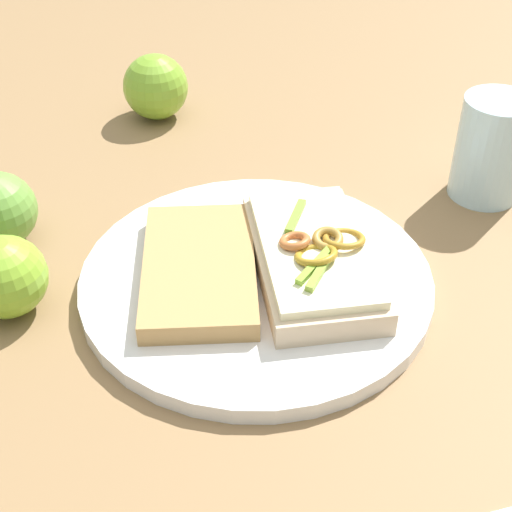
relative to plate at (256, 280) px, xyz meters
The scene contains 7 objects.
ground_plane 0.01m from the plate, ahead, with size 2.00×2.00×0.00m, color olive.
plate is the anchor object (origin of this frame).
sandwich 0.06m from the plate, 86.91° to the right, with size 0.19×0.11×0.04m.
bread_slice_side 0.05m from the plate, 93.75° to the left, with size 0.17×0.10×0.02m, color tan.
apple_0 0.35m from the plate, 15.41° to the left, with size 0.08×0.08×0.08m, color #7CAF30.
apple_1 0.22m from the plate, 92.69° to the left, with size 0.07×0.07×0.07m, color #84B72E.
drinking_glass 0.29m from the plate, 62.45° to the right, with size 0.07×0.07×0.11m, color silver.
Camera 1 is at (-0.51, 0.04, 0.44)m, focal length 52.00 mm.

